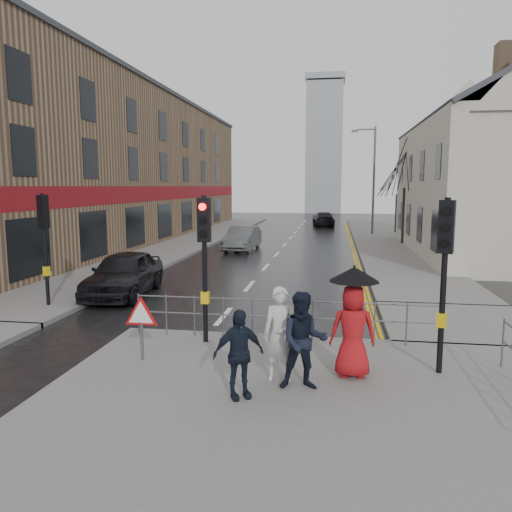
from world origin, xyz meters
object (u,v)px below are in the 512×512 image
(pedestrian_with_umbrella, at_px, (353,318))
(car_mid, at_px, (242,238))
(pedestrian_a, at_px, (280,334))
(car_parked, at_px, (124,274))
(pedestrian_b, at_px, (304,341))
(pedestrian_d, at_px, (239,354))

(pedestrian_with_umbrella, xyz_separation_m, car_mid, (-5.73, 19.47, -0.57))
(pedestrian_a, distance_m, car_mid, 20.35)
(pedestrian_with_umbrella, height_order, car_mid, pedestrian_with_umbrella)
(pedestrian_a, xyz_separation_m, pedestrian_with_umbrella, (1.34, 0.40, 0.25))
(car_parked, xyz_separation_m, car_mid, (1.77, 12.80, -0.06))
(car_parked, relative_size, car_mid, 1.05)
(pedestrian_b, distance_m, car_parked, 9.94)
(pedestrian_a, bearing_deg, pedestrian_b, -40.98)
(car_mid, bearing_deg, pedestrian_with_umbrella, -70.55)
(pedestrian_b, relative_size, pedestrian_with_umbrella, 0.83)
(pedestrian_b, xyz_separation_m, pedestrian_d, (-1.07, -0.55, -0.11))
(car_parked, bearing_deg, pedestrian_d, -58.62)
(pedestrian_with_umbrella, distance_m, car_mid, 20.30)
(pedestrian_b, bearing_deg, pedestrian_d, -160.56)
(pedestrian_with_umbrella, xyz_separation_m, pedestrian_d, (-1.96, -1.30, -0.36))
(pedestrian_a, height_order, pedestrian_b, pedestrian_a)
(pedestrian_b, distance_m, car_mid, 20.78)
(pedestrian_a, height_order, car_mid, pedestrian_a)
(pedestrian_a, bearing_deg, pedestrian_d, -128.13)
(pedestrian_with_umbrella, relative_size, pedestrian_d, 1.37)
(pedestrian_a, height_order, pedestrian_d, pedestrian_a)
(pedestrian_with_umbrella, bearing_deg, car_parked, 138.40)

